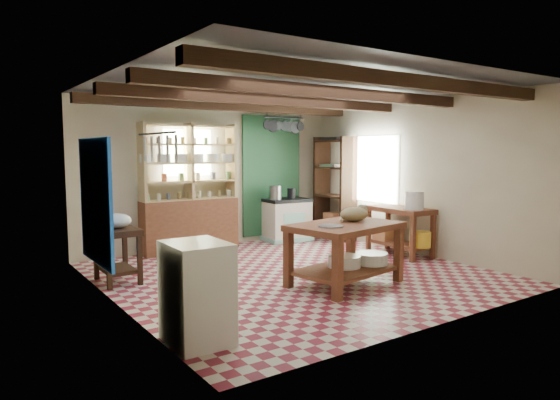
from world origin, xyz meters
TOP-DOWN VIEW (x-y plane):
  - floor at (0.00, 0.00)m, footprint 5.00×5.00m
  - ceiling at (0.00, 0.00)m, footprint 5.00×5.00m
  - wall_back at (0.00, 2.50)m, footprint 5.00×0.04m
  - wall_front at (0.00, -2.50)m, footprint 5.00×0.04m
  - wall_left at (-2.50, 0.00)m, footprint 0.04×5.00m
  - wall_right at (2.50, 0.00)m, footprint 0.04×5.00m
  - ceiling_beams at (0.00, 0.00)m, footprint 5.00×3.80m
  - blue_wall_patch at (-2.47, 0.90)m, footprint 0.04×1.40m
  - green_wall_patch at (1.25, 2.47)m, footprint 1.30×0.04m
  - window_back at (-0.50, 2.48)m, footprint 0.90×0.02m
  - window_right at (2.48, 1.00)m, footprint 0.02×1.30m
  - utensil_rail at (-2.44, -1.20)m, footprint 0.06×0.90m
  - pot_rack at (1.25, 2.05)m, footprint 0.86×0.12m
  - shelving_unit at (-0.55, 2.31)m, footprint 1.70×0.34m
  - tall_rack at (2.28, 1.80)m, footprint 0.40×0.86m
  - work_table at (0.21, -0.82)m, footprint 1.55×1.17m
  - stove at (1.39, 2.15)m, footprint 0.88×0.63m
  - prep_table at (-2.20, 0.96)m, footprint 0.49×0.72m
  - white_cabinet at (-2.22, -1.54)m, footprint 0.52×0.62m
  - right_counter at (2.18, 0.03)m, footprint 0.60×1.14m
  - cat at (0.45, -0.73)m, footprint 0.50×0.44m
  - steel_tray at (-0.12, -0.93)m, footprint 0.36×0.36m
  - basin_large at (0.25, -0.76)m, footprint 0.50×0.50m
  - basin_small at (0.67, -0.84)m, footprint 0.50×0.50m
  - kettle_left at (1.14, 2.17)m, footprint 0.24×0.24m
  - kettle_right at (1.49, 2.14)m, footprint 0.17×0.17m
  - enamel_bowl at (-2.20, 0.96)m, footprint 0.39×0.39m
  - white_bucket at (2.12, -0.32)m, footprint 0.31×0.31m
  - wicker_basket at (2.19, 0.33)m, footprint 0.39×0.32m
  - yellow_tub at (2.16, -0.42)m, footprint 0.34×0.34m

SIDE VIEW (x-z plane):
  - floor at x=0.00m, z-range -0.02..0.00m
  - basin_large at x=0.25m, z-range 0.21..0.36m
  - basin_small at x=0.67m, z-range 0.21..0.36m
  - yellow_tub at x=2.16m, z-range 0.21..0.46m
  - wicker_basket at x=2.19m, z-range 0.21..0.48m
  - prep_table at x=-2.20m, z-range 0.00..0.72m
  - right_counter at x=2.18m, z-range 0.00..0.80m
  - work_table at x=0.21m, z-range 0.00..0.80m
  - stove at x=1.39m, z-range 0.00..0.82m
  - white_cabinet at x=-2.22m, z-range 0.00..0.92m
  - steel_tray at x=-0.12m, z-range 0.80..0.82m
  - enamel_bowl at x=-2.20m, z-range 0.72..0.92m
  - cat at x=0.45m, z-range 0.80..0.99m
  - kettle_right at x=1.49m, z-range 0.82..1.01m
  - kettle_left at x=1.14m, z-range 0.82..1.07m
  - white_bucket at x=2.12m, z-range 0.80..1.10m
  - tall_rack at x=2.28m, z-range 0.00..2.00m
  - blue_wall_patch at x=-2.47m, z-range 0.30..1.90m
  - shelving_unit at x=-0.55m, z-range 0.00..2.20m
  - green_wall_patch at x=1.25m, z-range 0.10..2.40m
  - wall_back at x=0.00m, z-range 0.00..2.60m
  - wall_front at x=0.00m, z-range 0.00..2.60m
  - wall_left at x=-2.50m, z-range 0.00..2.60m
  - wall_right at x=2.50m, z-range 0.00..2.60m
  - window_right at x=2.48m, z-range 0.80..2.00m
  - window_back at x=-0.50m, z-range 1.30..2.10m
  - utensil_rail at x=-2.44m, z-range 1.64..1.92m
  - pot_rack at x=1.25m, z-range 2.00..2.36m
  - ceiling_beams at x=0.00m, z-range 2.40..2.56m
  - ceiling at x=0.00m, z-range 2.59..2.61m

